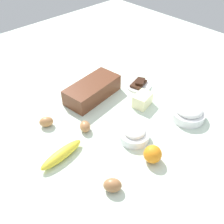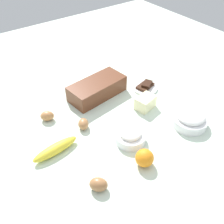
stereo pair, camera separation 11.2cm
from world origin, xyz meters
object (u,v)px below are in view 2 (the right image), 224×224
loaf_pan (97,88)px  chocolate_plate (145,87)px  flour_bowl (130,136)px  banana (55,149)px  egg_loose (99,184)px  egg_beside_bowl (47,116)px  orange_fruit (145,158)px  butter_block (145,103)px  egg_near_butter (83,124)px  sugar_bowl (190,119)px

loaf_pan → chocolate_plate: (0.23, -0.10, -0.03)m
flour_bowl → banana: bearing=156.1°
egg_loose → banana: bearing=101.1°
egg_beside_bowl → chocolate_plate: size_ratio=0.46×
banana → egg_beside_bowl: size_ratio=3.20×
orange_fruit → butter_block: bearing=47.7°
loaf_pan → orange_fruit: loaf_pan is taller
banana → egg_near_butter: (0.16, 0.06, 0.00)m
flour_bowl → sugar_bowl: 0.28m
banana → chocolate_plate: size_ratio=1.46×
loaf_pan → egg_loose: bearing=-130.1°
banana → egg_loose: (0.04, -0.23, 0.00)m
loaf_pan → sugar_bowl: (0.20, -0.41, -0.01)m
chocolate_plate → flour_bowl: bearing=-140.9°
banana → loaf_pan: bearing=32.5°
loaf_pan → orange_fruit: 0.47m
orange_fruit → egg_near_butter: size_ratio=1.22×
sugar_bowl → egg_beside_bowl: sugar_bowl is taller
sugar_bowl → orange_fruit: 0.30m
egg_beside_bowl → sugar_bowl: bearing=-38.9°
orange_fruit → butter_block: (0.22, 0.24, -0.00)m
butter_block → banana: bearing=-179.7°
chocolate_plate → egg_loose: bearing=-146.2°
egg_beside_bowl → chocolate_plate: (0.51, -0.07, -0.01)m
sugar_bowl → egg_loose: size_ratio=2.37×
chocolate_plate → loaf_pan: bearing=157.4°
flour_bowl → chocolate_plate: flour_bowl is taller
banana → egg_near_butter: size_ratio=3.38×
egg_near_butter → egg_loose: 0.31m
loaf_pan → sugar_bowl: bearing=-70.5°
flour_bowl → banana: flour_bowl is taller
sugar_bowl → egg_near_butter: sugar_bowl is taller
orange_fruit → loaf_pan: bearing=78.2°
sugar_bowl → banana: 0.57m
flour_bowl → sugar_bowl: size_ratio=0.83×
flour_bowl → orange_fruit: (-0.03, -0.12, 0.01)m
sugar_bowl → butter_block: size_ratio=1.66×
loaf_pan → egg_loose: loaf_pan is taller
flour_bowl → sugar_bowl: sugar_bowl is taller
sugar_bowl → egg_loose: (-0.49, -0.03, -0.01)m
banana → chocolate_plate: (0.56, 0.12, -0.01)m
butter_block → egg_loose: size_ratio=1.43×
flour_bowl → egg_near_butter: 0.21m
flour_bowl → egg_beside_bowl: flour_bowl is taller
sugar_bowl → chocolate_plate: sugar_bowl is taller
banana → egg_loose: egg_loose is taller
sugar_bowl → banana: size_ratio=0.78×
butter_block → sugar_bowl: bearing=-68.7°
flour_bowl → chocolate_plate: 0.38m
egg_near_butter → egg_loose: egg_loose is taller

